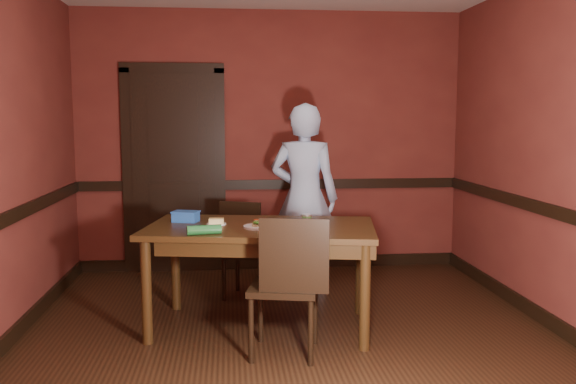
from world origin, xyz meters
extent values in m
cube|color=black|center=(0.00, 0.00, 0.00)|extent=(4.00, 4.50, 0.01)
cube|color=maroon|center=(0.00, 2.25, 1.35)|extent=(4.00, 0.02, 2.70)
cube|color=maroon|center=(0.00, -2.25, 1.35)|extent=(4.00, 0.02, 2.70)
cube|color=maroon|center=(2.00, 0.00, 1.35)|extent=(0.02, 4.50, 2.70)
cube|color=black|center=(0.00, 2.23, 0.90)|extent=(4.00, 0.03, 0.10)
cube|color=black|center=(1.99, 0.00, 0.90)|extent=(0.03, 4.50, 0.10)
cube|color=black|center=(0.00, 2.23, 0.06)|extent=(4.00, 0.03, 0.12)
cube|color=black|center=(-1.99, 0.00, 0.06)|extent=(0.03, 4.50, 0.12)
cube|color=black|center=(1.99, 0.00, 0.06)|extent=(0.03, 4.50, 0.12)
cube|color=black|center=(-1.00, 2.21, 1.02)|extent=(0.85, 0.04, 2.05)
cube|color=black|center=(-1.48, 2.23, 1.02)|extent=(0.10, 0.06, 2.15)
cube|color=black|center=(-0.52, 2.23, 1.02)|extent=(0.10, 0.06, 2.15)
cube|color=black|center=(-1.00, 2.23, 2.10)|extent=(1.05, 0.06, 0.10)
cube|color=#321E0C|center=(-0.20, 0.38, 0.40)|extent=(1.83, 1.23, 0.79)
imported|color=#A5BAD9|center=(0.25, 1.40, 0.87)|extent=(0.73, 0.59, 1.73)
cylinder|color=white|center=(-0.22, 0.29, 0.80)|extent=(0.24, 0.24, 0.01)
cube|color=#A68550|center=(-0.22, 0.29, 0.81)|extent=(0.11, 0.10, 0.02)
ellipsoid|color=green|center=(-0.22, 0.29, 0.84)|extent=(0.10, 0.09, 0.02)
cylinder|color=#B82A0C|center=(-0.24, 0.30, 0.85)|extent=(0.04, 0.04, 0.01)
cylinder|color=#B82A0C|center=(-0.19, 0.28, 0.85)|extent=(0.04, 0.04, 0.01)
cylinder|color=#97C166|center=(-0.24, 0.26, 0.85)|extent=(0.03, 0.03, 0.01)
cylinder|color=#97C166|center=(-0.19, 0.31, 0.85)|extent=(0.03, 0.03, 0.01)
cylinder|color=#97C166|center=(-0.22, 0.29, 0.85)|extent=(0.03, 0.03, 0.01)
cylinder|color=#519543|center=(0.14, 0.32, 0.83)|extent=(0.07, 0.07, 0.08)
cylinder|color=#BBBAB6|center=(0.14, 0.32, 0.88)|extent=(0.08, 0.08, 0.01)
cylinder|color=white|center=(-0.54, 0.45, 0.80)|extent=(0.15, 0.15, 0.01)
cube|color=#E9C974|center=(-0.54, 0.45, 0.82)|extent=(0.11, 0.08, 0.04)
cube|color=blue|center=(-0.78, 0.60, 0.83)|extent=(0.22, 0.18, 0.07)
cube|color=blue|center=(-0.78, 0.60, 0.87)|extent=(0.23, 0.19, 0.01)
cylinder|color=#1B5624|center=(-0.61, 0.06, 0.83)|extent=(0.25, 0.11, 0.07)
camera|label=1|loc=(-0.44, -4.13, 1.60)|focal=38.00mm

